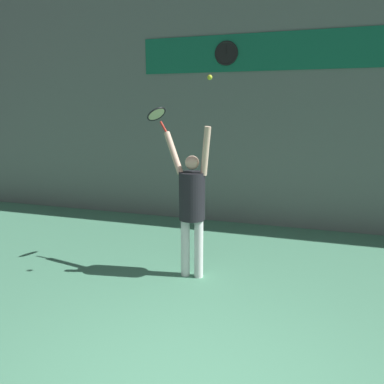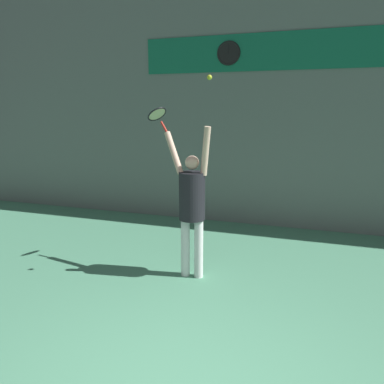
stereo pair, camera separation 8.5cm
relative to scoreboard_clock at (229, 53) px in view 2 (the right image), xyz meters
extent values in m
cube|color=slate|center=(0.85, 0.08, -1.04)|extent=(18.00, 0.10, 5.00)
cube|color=#146B4C|center=(0.85, 0.02, 0.00)|extent=(5.25, 0.02, 0.71)
cylinder|color=black|center=(0.00, 0.00, 0.00)|extent=(0.44, 0.02, 0.44)
torus|color=black|center=(0.00, 0.00, 0.00)|extent=(0.48, 0.04, 0.48)
cube|color=black|center=(0.00, -0.01, 0.08)|extent=(0.02, 0.01, 0.17)
cylinder|color=white|center=(0.06, -2.84, -3.10)|extent=(0.13, 0.13, 0.88)
cylinder|color=white|center=(0.26, -2.84, -3.10)|extent=(0.13, 0.13, 0.88)
cylinder|color=black|center=(0.16, -2.84, -2.31)|extent=(0.37, 0.37, 0.69)
sphere|color=beige|center=(0.16, -2.84, -1.83)|extent=(0.20, 0.20, 0.20)
cylinder|color=beige|center=(0.36, -2.87, -1.66)|extent=(0.20, 0.18, 0.68)
cylinder|color=beige|center=(-0.16, -2.72, -1.72)|extent=(0.41, 0.36, 0.61)
cylinder|color=red|center=(-0.37, -2.57, -1.36)|extent=(0.15, 0.10, 0.18)
torus|color=black|center=(-0.51, -2.49, -1.18)|extent=(0.36, 0.39, 0.22)
cylinder|color=beige|center=(-0.51, -2.49, -1.18)|extent=(0.30, 0.33, 0.17)
sphere|color=#CCDB2D|center=(0.44, -2.97, -0.71)|extent=(0.06, 0.06, 0.06)
camera|label=1|loc=(1.70, -7.79, -1.11)|focal=35.00mm
camera|label=2|loc=(1.78, -7.76, -1.11)|focal=35.00mm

